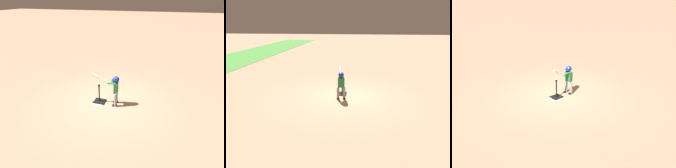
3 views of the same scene
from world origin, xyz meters
The scene contains 5 objects.
ground_plane centered at (0.00, 0.00, 0.00)m, with size 90.00×90.00×0.00m, color #93755B.
home_plate centered at (0.29, 0.16, 0.01)m, with size 0.44×0.44×0.02m, color white.
batting_tee centered at (0.27, 0.14, 0.10)m, with size 0.43×0.39×0.72m.
batter_child centered at (-0.33, 0.13, 0.71)m, with size 0.96×0.36×1.19m.
baseball centered at (0.27, 0.14, 0.76)m, with size 0.07×0.07×0.07m, color white.
Camera 2 is at (-8.65, -0.73, 3.04)m, focal length 35.00 mm.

